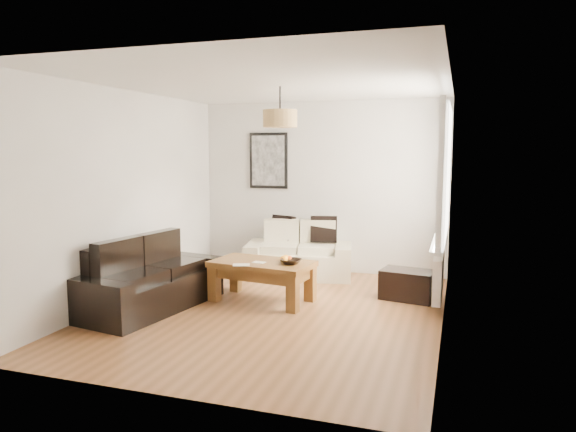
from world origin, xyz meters
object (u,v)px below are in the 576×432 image
(coffee_table, at_px, (262,281))
(ottoman, at_px, (408,285))
(sofa_leather, at_px, (149,276))
(loveseat_cream, at_px, (299,251))

(coffee_table, xyz_separation_m, ottoman, (1.71, 0.65, -0.07))
(sofa_leather, distance_m, coffee_table, 1.36)
(loveseat_cream, xyz_separation_m, coffee_table, (-0.05, -1.41, -0.13))
(sofa_leather, relative_size, ottoman, 2.77)
(loveseat_cream, distance_m, coffee_table, 1.41)
(coffee_table, bearing_deg, sofa_leather, -149.68)
(coffee_table, distance_m, ottoman, 1.83)
(loveseat_cream, height_order, coffee_table, loveseat_cream)
(loveseat_cream, relative_size, coffee_table, 1.25)
(sofa_leather, bearing_deg, coffee_table, -50.37)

